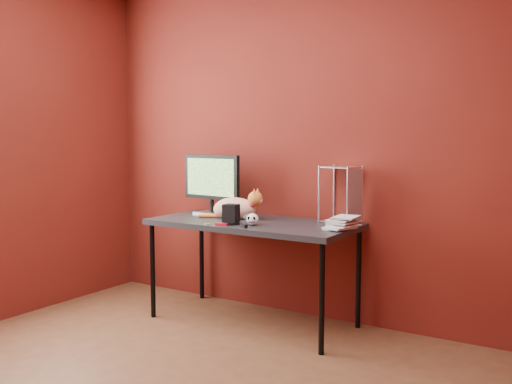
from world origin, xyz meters
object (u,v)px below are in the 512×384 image
Objects in this scene: cat at (236,208)px; speaker at (231,215)px; desk at (253,228)px; skull_mug at (252,219)px; book_stack at (335,153)px; monitor at (212,181)px.

speaker is (0.13, -0.24, -0.02)m from cat.
desk is 0.22m from skull_mug.
book_stack reaches higher than cat.
monitor is 0.58m from speaker.
cat is (-0.18, 0.04, 0.13)m from desk.
speaker is at bearing 170.17° from skull_mug.
monitor reaches higher than speaker.
desk is 0.58m from monitor.
speaker is at bearing -67.16° from cat.
skull_mug is at bearing -58.01° from desk.
cat is 0.28m from speaker.
desk is 0.24m from speaker.
desk is at bearing -17.66° from cat.
cat is 5.30× the size of skull_mug.
speaker is (-0.16, -0.03, 0.02)m from skull_mug.
desk is 0.84m from book_stack.
desk is at bearing -10.99° from monitor.
speaker is 0.84m from book_stack.
desk is at bearing 67.28° from speaker.
monitor is 0.54× the size of book_stack.
cat is at bearing 121.61° from skull_mug.
skull_mug is at bearing -41.52° from cat.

